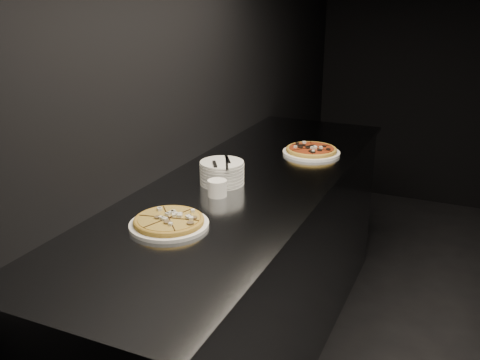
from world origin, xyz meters
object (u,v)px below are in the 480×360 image
at_px(pizza_tomato, 311,151).
at_px(cutlery, 222,162).
at_px(pizza_mushroom, 169,222).
at_px(counter, 247,270).
at_px(plate_stack, 222,173).
at_px(ramekin, 217,188).

xyz_separation_m(pizza_tomato, cutlery, (-0.22, -0.60, 0.08)).
xyz_separation_m(pizza_mushroom, cutlery, (-0.02, 0.47, 0.08)).
bearing_deg(counter, pizza_mushroom, -95.83).
height_order(counter, cutlery, cutlery).
bearing_deg(plate_stack, cutlery, -62.38).
bearing_deg(pizza_tomato, ramekin, -103.61).
distance_m(pizza_tomato, ramekin, 0.75).
bearing_deg(plate_stack, ramekin, -71.37).
relative_size(plate_stack, ramekin, 2.42).
height_order(pizza_mushroom, plate_stack, plate_stack).
bearing_deg(pizza_tomato, pizza_mushroom, -100.68).
distance_m(counter, pizza_mushroom, 0.75).
height_order(counter, pizza_tomato, pizza_tomato).
bearing_deg(counter, plate_stack, -132.11).
bearing_deg(pizza_mushroom, plate_stack, 92.83).
height_order(counter, plate_stack, plate_stack).
bearing_deg(pizza_tomato, plate_stack, -110.99).
height_order(cutlery, ramekin, cutlery).
bearing_deg(pizza_mushroom, ramekin, 85.84).
xyz_separation_m(counter, pizza_mushroom, (-0.06, -0.57, 0.48)).
xyz_separation_m(counter, ramekin, (-0.03, -0.24, 0.50)).
xyz_separation_m(pizza_tomato, plate_stack, (-0.23, -0.59, 0.03)).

